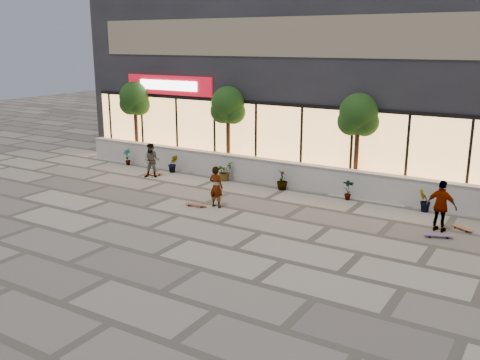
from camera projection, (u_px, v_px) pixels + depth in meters
The scene contains 19 objects.
ground at pixel (188, 238), 16.30m from camera, with size 80.00×80.00×0.00m, color #A39E8D.
planter_wall at pixel (291, 174), 21.94m from camera, with size 22.00×0.42×1.04m.
retail_building at pixel (343, 75), 25.53m from camera, with size 24.00×9.17×8.50m.
shrub_a at pixel (127, 157), 25.83m from camera, with size 0.43×0.29×0.81m, color #1A3E13.
shrub_b at pixel (173, 164), 24.41m from camera, with size 0.45×0.36×0.81m, color #1A3E13.
shrub_c at pixel (224, 171), 22.99m from camera, with size 0.73×0.63×0.81m, color #1A3E13.
shrub_d at pixel (282, 180), 21.57m from camera, with size 0.45×0.45×0.81m, color #1A3E13.
shrub_e at pixel (348, 190), 20.15m from camera, with size 0.43×0.29×0.81m, color #1A3E13.
shrub_f at pixel (424, 201), 18.73m from camera, with size 0.45×0.36×0.81m, color #1A3E13.
tree_west at pixel (135, 100), 26.46m from camera, with size 1.60×1.50×3.92m.
tree_midwest at pixel (228, 107), 23.67m from camera, with size 1.60×1.50×3.92m.
tree_mideast at pixel (358, 117), 20.63m from camera, with size 1.60×1.50×3.92m.
skater_center at pixel (216, 187), 19.19m from camera, with size 0.56×0.36×1.52m, color white.
skater_left at pixel (152, 161), 23.38m from camera, with size 0.75×0.58×1.53m, color #8F825C.
skater_right_near at pixel (441, 206), 16.72m from camera, with size 0.97×0.40×1.65m, color silver.
skateboard_center at pixel (196, 205), 19.40m from camera, with size 0.84×0.35×0.10m.
skateboard_left at pixel (154, 174), 23.94m from camera, with size 0.80×0.52×0.09m.
skateboard_right_near at pixel (462, 228), 17.00m from camera, with size 0.73×0.51×0.09m.
skateboard_right_far at pixel (438, 235), 16.33m from camera, with size 0.87×0.52×0.10m.
Camera 1 is at (9.37, -12.23, 5.84)m, focal length 40.00 mm.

